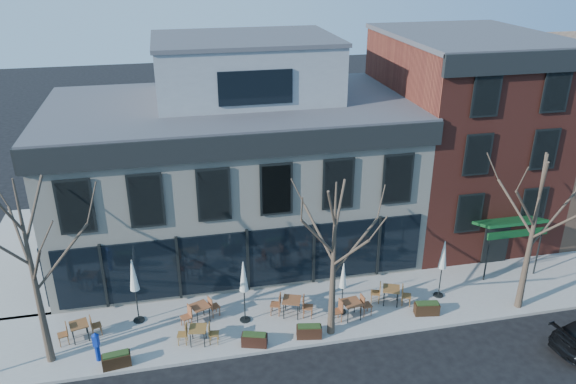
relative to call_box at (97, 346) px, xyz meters
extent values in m
plane|color=black|center=(6.63, 3.62, -0.86)|extent=(120.00, 120.00, 0.00)
cube|color=gray|center=(9.88, 1.47, -0.78)|extent=(33.50, 4.70, 0.15)
cube|color=gray|center=(-4.62, 9.62, -0.78)|extent=(4.50, 12.00, 0.15)
cube|color=beige|center=(6.63, 8.62, 3.14)|extent=(18.00, 10.00, 8.00)
cube|color=#47474C|center=(6.63, 8.62, 7.19)|extent=(18.30, 10.30, 0.30)
cube|color=black|center=(6.63, 3.50, 6.69)|extent=(18.30, 0.25, 1.10)
cube|color=black|center=(-2.49, 8.62, 6.69)|extent=(0.25, 10.30, 1.10)
cube|color=black|center=(6.63, 3.56, 1.04)|extent=(17.20, 0.12, 3.00)
cube|color=black|center=(-2.43, 7.62, 1.04)|extent=(0.12, 7.50, 3.00)
cube|color=gray|center=(7.63, 9.62, 8.74)|extent=(9.00, 6.50, 3.00)
cube|color=maroon|center=(19.63, 8.62, 4.64)|extent=(8.00, 10.00, 11.00)
cube|color=#47474C|center=(19.63, 8.62, 10.19)|extent=(8.20, 10.20, 0.25)
cube|color=black|center=(19.63, 3.50, 9.74)|extent=(8.20, 0.25, 1.00)
cube|color=#0D3B18|center=(19.63, 2.77, 2.04)|extent=(3.20, 1.66, 0.67)
cube|color=black|center=(19.63, 3.57, 0.39)|extent=(1.40, 0.10, 2.50)
cone|color=#382B21|center=(-1.87, 0.42, 3.25)|extent=(0.34, 0.34, 7.92)
cylinder|color=#382B21|center=(-0.81, 0.60, 3.82)|extent=(2.23, 0.50, 2.48)
cylinder|color=#382B21|center=(-2.33, 1.38, 4.28)|extent=(1.03, 2.05, 2.14)
cylinder|color=#382B21|center=(-1.43, -0.55, 4.19)|extent=(1.03, 2.04, 2.28)
cone|color=#382B21|center=(9.63, -0.28, 2.81)|extent=(0.34, 0.34, 7.04)
cylinder|color=#382B21|center=(10.57, -0.12, 3.32)|extent=(2.00, 0.46, 2.21)
cylinder|color=#382B21|center=(9.22, 0.58, 3.73)|extent=(0.93, 1.84, 1.91)
cylinder|color=#382B21|center=(8.88, -0.56, 4.18)|extent=(1.61, 0.68, 1.97)
cylinder|color=#382B21|center=(10.02, -1.14, 3.65)|extent=(0.93, 1.83, 2.03)
cone|color=#382B21|center=(18.63, -0.28, 3.03)|extent=(0.34, 0.34, 7.48)
cylinder|color=#382B21|center=(19.63, -0.11, 3.57)|extent=(2.12, 0.48, 2.35)
cylinder|color=#382B21|center=(18.20, 0.63, 4.01)|extent=(0.98, 1.94, 2.03)
cylinder|color=#382B21|center=(17.83, -0.57, 4.49)|extent=(1.71, 0.71, 2.09)
cylinder|color=#382B21|center=(19.05, -1.19, 3.92)|extent=(0.98, 1.94, 2.16)
cylinder|color=#0B2795|center=(0.00, 0.00, -0.35)|extent=(0.20, 0.20, 0.72)
cube|color=#0B2795|center=(0.00, 0.00, 0.26)|extent=(0.28, 0.26, 0.51)
cone|color=#0B2795|center=(0.00, 0.00, 0.57)|extent=(0.27, 0.27, 0.12)
cube|color=brown|center=(-0.85, 1.53, 0.05)|extent=(0.89, 0.89, 0.04)
cylinder|color=black|center=(-1.06, 1.17, -0.34)|extent=(0.04, 0.04, 0.74)
cylinder|color=black|center=(-0.50, 1.32, -0.34)|extent=(0.04, 0.04, 0.74)
cylinder|color=black|center=(-1.21, 1.73, -0.34)|extent=(0.04, 0.04, 0.74)
cylinder|color=black|center=(-0.65, 1.88, -0.34)|extent=(0.04, 0.04, 0.74)
cube|color=brown|center=(4.21, 1.73, 0.07)|extent=(0.97, 0.97, 0.04)
cylinder|color=black|center=(4.05, 1.34, -0.33)|extent=(0.04, 0.04, 0.76)
cylinder|color=black|center=(4.60, 1.57, -0.33)|extent=(0.04, 0.04, 0.76)
cylinder|color=black|center=(3.82, 1.89, -0.33)|extent=(0.04, 0.04, 0.76)
cylinder|color=black|center=(4.37, 2.12, -0.33)|extent=(0.04, 0.04, 0.76)
cube|color=brown|center=(4.00, 0.22, 0.03)|extent=(0.82, 0.82, 0.04)
cylinder|color=black|center=(3.67, -0.01, -0.35)|extent=(0.04, 0.04, 0.73)
cylinder|color=black|center=(4.23, -0.11, -0.35)|extent=(0.04, 0.04, 0.73)
cylinder|color=black|center=(3.78, 0.55, -0.35)|extent=(0.04, 0.04, 0.73)
cylinder|color=black|center=(4.33, 0.44, -0.35)|extent=(0.04, 0.04, 0.73)
cube|color=brown|center=(8.24, 1.27, 0.11)|extent=(1.01, 1.01, 0.04)
cylinder|color=black|center=(7.83, 1.08, -0.30)|extent=(0.04, 0.04, 0.81)
cylinder|color=black|center=(8.43, 0.87, -0.30)|extent=(0.04, 0.04, 0.81)
cylinder|color=black|center=(8.05, 1.67, -0.30)|extent=(0.04, 0.04, 0.81)
cylinder|color=black|center=(8.64, 1.46, -0.30)|extent=(0.04, 0.04, 0.81)
cube|color=brown|center=(10.80, 0.52, 0.11)|extent=(0.88, 0.88, 0.05)
cylinder|color=black|center=(10.53, 0.17, -0.30)|extent=(0.05, 0.05, 0.81)
cylinder|color=black|center=(11.15, 0.25, -0.30)|extent=(0.05, 0.05, 0.81)
cylinder|color=black|center=(10.45, 0.79, -0.30)|extent=(0.05, 0.05, 0.81)
cylinder|color=black|center=(11.07, 0.87, -0.30)|extent=(0.05, 0.05, 0.81)
cube|color=brown|center=(12.94, 1.20, 0.08)|extent=(0.99, 0.99, 0.04)
cylinder|color=black|center=(12.54, 1.03, -0.32)|extent=(0.04, 0.04, 0.78)
cylinder|color=black|center=(13.11, 0.80, -0.32)|extent=(0.04, 0.04, 0.78)
cylinder|color=black|center=(12.77, 1.59, -0.32)|extent=(0.04, 0.04, 0.78)
cylinder|color=black|center=(13.34, 1.36, -0.32)|extent=(0.04, 0.04, 0.78)
cylinder|color=black|center=(1.52, 2.31, -0.68)|extent=(0.50, 0.50, 0.07)
cylinder|color=black|center=(1.52, 2.31, 0.54)|extent=(0.06, 0.06, 2.50)
cone|color=silver|center=(1.52, 2.31, 1.67)|extent=(0.41, 0.41, 1.47)
cylinder|color=black|center=(6.13, 1.33, -0.68)|extent=(0.48, 0.48, 0.07)
cylinder|color=black|center=(6.13, 1.33, 0.50)|extent=(0.05, 0.05, 2.41)
cone|color=beige|center=(6.13, 1.33, 1.59)|extent=(0.39, 0.39, 1.42)
cylinder|color=black|center=(10.51, 1.00, -0.68)|extent=(0.41, 0.41, 0.06)
cylinder|color=black|center=(10.51, 1.00, 0.32)|extent=(0.05, 0.05, 2.06)
cone|color=beige|center=(10.51, 1.00, 1.25)|extent=(0.34, 0.34, 1.21)
cylinder|color=black|center=(15.41, 1.28, -0.68)|extent=(0.47, 0.47, 0.06)
cylinder|color=black|center=(15.41, 1.28, 0.47)|extent=(0.05, 0.05, 2.36)
cone|color=#B9BDB0|center=(15.41, 1.28, 1.54)|extent=(0.39, 0.39, 1.39)
cube|color=black|center=(0.75, -0.53, -0.43)|extent=(1.16, 0.58, 0.55)
cube|color=#1E3314|center=(0.75, -0.53, -0.13)|extent=(1.03, 0.48, 0.09)
cube|color=black|center=(6.27, -0.44, -0.44)|extent=(1.14, 0.72, 0.53)
cube|color=#1E3314|center=(6.27, -0.44, -0.16)|extent=(1.01, 0.60, 0.08)
cube|color=black|center=(8.63, -0.40, -0.44)|extent=(1.12, 0.61, 0.53)
cube|color=#1E3314|center=(8.63, -0.40, -0.16)|extent=(1.00, 0.50, 0.09)
cube|color=black|center=(14.22, 0.06, -0.43)|extent=(1.15, 0.60, 0.55)
cube|color=#1E3314|center=(14.22, 0.06, -0.14)|extent=(1.03, 0.50, 0.09)
camera|label=1|loc=(3.65, -19.12, 14.62)|focal=35.00mm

